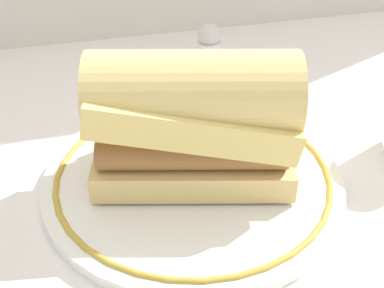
{
  "coord_description": "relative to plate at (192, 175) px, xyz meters",
  "views": [
    {
      "loc": [
        -0.07,
        -0.36,
        0.31
      ],
      "look_at": [
        0.03,
        0.0,
        0.04
      ],
      "focal_mm": 46.43,
      "sensor_mm": 36.0,
      "label": 1
    }
  ],
  "objects": [
    {
      "name": "ground_plane",
      "position": [
        -0.03,
        -0.0,
        -0.01
      ],
      "size": [
        1.5,
        1.5,
        0.0
      ],
      "primitive_type": "plane",
      "color": "silver"
    },
    {
      "name": "salt_shaker",
      "position": [
        0.08,
        0.21,
        0.03
      ],
      "size": [
        0.03,
        0.03,
        0.07
      ],
      "color": "white",
      "rests_on": "ground_plane"
    },
    {
      "name": "plate",
      "position": [
        0.0,
        0.0,
        0.0
      ],
      "size": [
        0.29,
        0.29,
        0.01
      ],
      "color": "white",
      "rests_on": "ground_plane"
    },
    {
      "name": "sausage_sandwich",
      "position": [
        0.0,
        -0.0,
        0.07
      ],
      "size": [
        0.2,
        0.13,
        0.12
      ],
      "rotation": [
        0.0,
        0.0,
        -0.25
      ],
      "color": "#DDBB74",
      "rests_on": "plate"
    }
  ]
}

